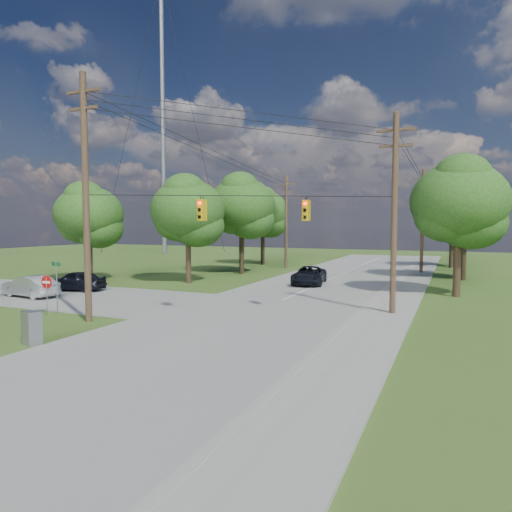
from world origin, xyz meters
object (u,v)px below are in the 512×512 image
at_px(pole_ne, 394,211).
at_px(pole_sw, 86,194).
at_px(do_not_enter_sign, 47,286).
at_px(car_cross_dark, 75,281).
at_px(car_cross_silver, 30,286).
at_px(car_main_north, 309,275).
at_px(pole_north_w, 286,221).
at_px(pole_north_e, 422,221).
at_px(control_cabinet, 32,328).

bearing_deg(pole_ne, pole_sw, -150.62).
bearing_deg(do_not_enter_sign, pole_ne, 21.86).
height_order(car_cross_dark, car_cross_silver, car_cross_dark).
relative_size(pole_sw, car_main_north, 2.37).
xyz_separation_m(pole_sw, pole_ne, (13.50, 7.60, -0.76)).
bearing_deg(do_not_enter_sign, pole_north_w, 82.79).
height_order(pole_north_e, car_cross_dark, pole_north_e).
relative_size(car_main_north, control_cabinet, 3.77).
xyz_separation_m(pole_sw, pole_north_w, (-0.40, 29.60, -1.10)).
xyz_separation_m(pole_ne, car_main_north, (-7.60, 9.98, -4.74)).
height_order(pole_ne, car_main_north, pole_ne).
bearing_deg(pole_sw, pole_north_e, 65.48).
relative_size(pole_sw, pole_north_e, 1.20).
bearing_deg(pole_ne, control_cabinet, -136.35).
xyz_separation_m(car_cross_dark, do_not_enter_sign, (5.25, -7.16, 0.80)).
height_order(pole_north_e, pole_north_w, same).
distance_m(car_cross_silver, do_not_enter_sign, 7.02).
bearing_deg(pole_north_w, control_cabinet, -87.46).
bearing_deg(car_cross_dark, do_not_enter_sign, 22.00).
relative_size(pole_sw, pole_ne, 1.14).
relative_size(pole_north_w, car_cross_dark, 2.37).
bearing_deg(control_cabinet, car_cross_dark, 146.72).
xyz_separation_m(pole_sw, pole_north_e, (13.50, 29.60, -1.10)).
relative_size(car_cross_silver, control_cabinet, 3.17).
distance_m(pole_ne, control_cabinet, 17.80).
bearing_deg(pole_north_e, pole_north_w, 180.00).
height_order(pole_sw, car_main_north, pole_sw).
relative_size(pole_ne, car_main_north, 2.08).
relative_size(pole_north_e, car_cross_silver, 2.36).
bearing_deg(car_cross_silver, pole_north_e, 145.07).
bearing_deg(car_cross_silver, car_cross_dark, 176.84).
distance_m(car_cross_dark, control_cabinet, 15.01).
height_order(pole_north_w, control_cabinet, pole_north_w).
bearing_deg(car_main_north, pole_sw, -117.17).
xyz_separation_m(pole_sw, car_main_north, (5.90, 17.58, -5.50)).
height_order(pole_ne, car_cross_dark, pole_ne).
xyz_separation_m(pole_north_e, control_cabinet, (-12.40, -33.83, -4.46)).
distance_m(pole_ne, car_cross_silver, 23.16).
xyz_separation_m(car_cross_dark, control_cabinet, (9.45, -11.66, -0.08)).
xyz_separation_m(car_cross_silver, control_cabinet, (10.01, -8.36, -0.06)).
height_order(pole_sw, car_cross_dark, pole_sw).
relative_size(pole_north_w, car_main_north, 1.98).
bearing_deg(car_main_north, pole_north_w, 109.01).
height_order(pole_north_w, car_cross_dark, pole_north_w).
height_order(pole_north_w, car_cross_silver, pole_north_w).
height_order(pole_sw, do_not_enter_sign, pole_sw).
relative_size(car_cross_silver, car_main_north, 0.84).
bearing_deg(car_cross_dark, pole_ne, 76.17).
relative_size(car_cross_silver, do_not_enter_sign, 2.02).
bearing_deg(pole_north_e, car_main_north, -122.31).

